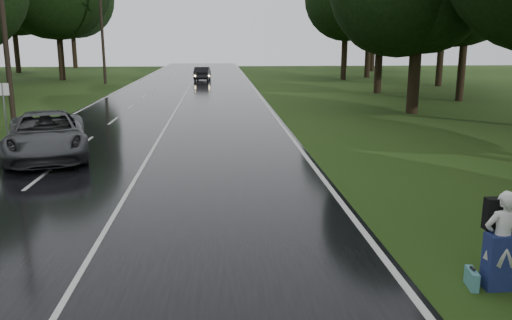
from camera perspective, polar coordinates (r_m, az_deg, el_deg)
The scene contains 14 objects.
ground at distance 9.37m, azimuth -20.43°, elevation -14.76°, with size 160.00×160.00×0.00m, color #243E12.
road at distance 28.38m, azimuth -9.41°, elevation 4.29°, with size 12.00×140.00×0.04m, color black.
lane_center at distance 28.37m, azimuth -9.42°, elevation 4.34°, with size 0.12×140.00×0.01m, color silver.
grey_car at distance 20.42m, azimuth -22.00°, elevation 2.56°, with size 2.73×5.93×1.65m, color #46474A.
far_car at distance 56.39m, azimuth -5.88°, elevation 9.41°, with size 1.51×4.34×1.43m, color black.
hitchhiker at distance 9.98m, azimuth 25.25°, elevation -8.28°, with size 0.65×0.58×1.78m.
suitcase at distance 10.06m, azimuth 22.57°, elevation -11.92°, with size 0.13×0.46×0.33m, color teal.
utility_pole_mid at distance 31.23m, azimuth -25.02°, elevation 4.00°, with size 1.80×0.28×10.98m, color black, non-canonical shape.
utility_pole_far at distance 54.15m, azimuth -16.17°, elevation 8.02°, with size 1.80×0.28×9.20m, color black, non-canonical shape.
road_sign_b at distance 26.78m, azimuth -25.60°, elevation 2.63°, with size 0.56×0.10×2.33m, color white, non-canonical shape.
tree_left_f at distance 60.77m, azimuth -20.40°, elevation 8.21°, with size 10.95×10.95×17.11m, color black, non-canonical shape.
tree_right_d at distance 32.37m, azimuth 16.69°, elevation 4.95°, with size 8.13×8.13×12.70m, color black, non-canonical shape.
tree_right_e at distance 44.07m, azimuth 13.13°, elevation 7.16°, with size 7.58×7.58×11.84m, color black, non-canonical shape.
tree_right_f at distance 58.57m, azimuth 9.52°, elevation 8.69°, with size 9.97×9.97×15.58m, color black, non-canonical shape.
Camera 1 is at (2.59, -7.94, 4.24)m, focal length 36.49 mm.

